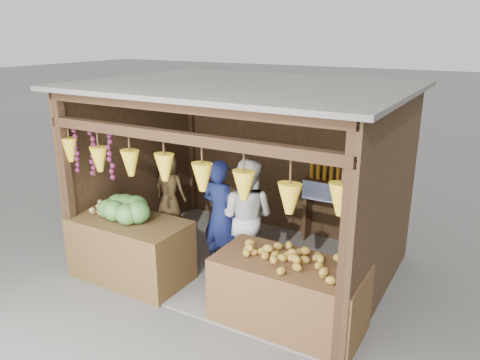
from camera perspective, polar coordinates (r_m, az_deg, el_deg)
name	(u,v)px	position (r m, az deg, el deg)	size (l,w,h in m)	color
ground	(244,264)	(7.10, 0.47, -10.15)	(80.00, 80.00, 0.00)	#514F49
stall_structure	(241,156)	(6.47, 0.06, 2.93)	(4.30, 3.30, 2.66)	slate
back_shelf	(343,195)	(7.46, 12.47, -1.85)	(1.25, 0.32, 1.32)	#382314
counter_left	(131,249)	(6.72, -13.20, -8.19)	(1.64, 0.85, 0.87)	#483218
counter_right	(288,294)	(5.62, 5.89, -13.63)	(1.73, 0.85, 0.81)	#53371B
stool	(172,228)	(7.99, -8.34, -5.86)	(0.32, 0.32, 0.30)	black
man_standing	(220,216)	(6.64, -2.43, -4.39)	(0.60, 0.39, 1.64)	#131A49
woman_standing	(246,216)	(6.56, 0.79, -4.47)	(0.82, 0.64, 1.68)	silver
vendor_seated	(170,189)	(7.74, -8.58, -1.04)	(0.55, 0.36, 1.12)	brown
melon_pile	(125,208)	(6.54, -13.84, -3.29)	(1.00, 0.50, 0.32)	#144B14
tanfruit_pile	(96,208)	(6.91, -17.11, -3.27)	(0.34, 0.40, 0.13)	#AE8750
mango_pile	(295,256)	(5.32, 6.74, -9.20)	(1.40, 0.64, 0.22)	#B84E18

